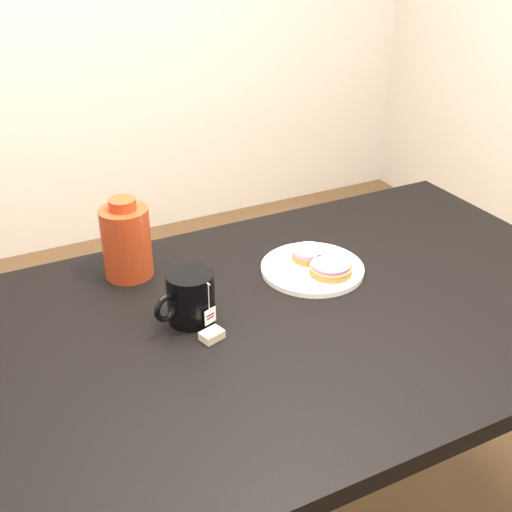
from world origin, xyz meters
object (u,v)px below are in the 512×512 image
bagel_front (331,268)px  bagel_back (310,254)px  teabag_pouch (212,335)px  table (308,337)px  plate (312,268)px  bagel_package (126,241)px  mug (190,297)px

bagel_front → bagel_back: bearing=95.6°
bagel_back → teabag_pouch: bagel_back is taller
table → bagel_front: bearing=37.5°
table → plate: plate is taller
bagel_package → plate: bearing=-25.1°
plate → bagel_package: (-0.39, 0.18, 0.08)m
plate → bagel_back: bagel_back is taller
bagel_back → bagel_package: bearing=159.8°
mug → bagel_package: bearing=82.6°
table → teabag_pouch: 0.26m
table → bagel_package: bearing=135.0°
bagel_back → mug: mug is taller
teabag_pouch → bagel_package: bearing=102.4°
plate → bagel_front: size_ratio=1.86×
plate → bagel_back: bearing=70.4°
bagel_front → bagel_package: size_ratio=0.68×
bagel_front → table: bearing=-142.5°
mug → bagel_package: 0.25m
bagel_front → teabag_pouch: 0.35m
table → bagel_front: 0.17m
bagel_front → mug: 0.35m
plate → bagel_front: bagel_front is taller
bagel_front → bagel_package: 0.48m
teabag_pouch → bagel_package: bagel_package is taller
plate → bagel_package: bagel_package is taller
bagel_front → teabag_pouch: (-0.34, -0.09, -0.02)m
plate → bagel_front: bearing=-66.4°
table → bagel_package: size_ratio=7.25×
plate → teabag_pouch: bearing=-156.4°
table → teabag_pouch: size_ratio=31.11×
bagel_back → bagel_front: 0.08m
bagel_front → bagel_package: bagel_package is taller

